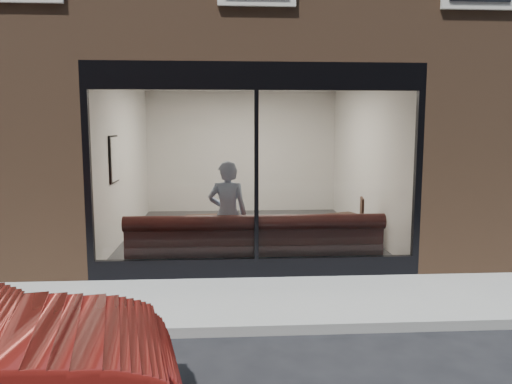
{
  "coord_description": "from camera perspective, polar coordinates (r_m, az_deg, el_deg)",
  "views": [
    {
      "loc": [
        -0.48,
        -5.28,
        2.28
      ],
      "look_at": [
        0.02,
        2.4,
        1.26
      ],
      "focal_mm": 35.0,
      "sensor_mm": 36.0,
      "label": 1
    }
  ],
  "objects": [
    {
      "name": "cafe_wall_back",
      "position": [
        13.3,
        -1.63,
        4.6
      ],
      "size": [
        5.0,
        0.0,
        5.0
      ],
      "primitive_type": "plane",
      "rotation": [
        1.57,
        0.0,
        0.0
      ],
      "color": "silver",
      "rests_on": "ground"
    },
    {
      "name": "storefront_mullion",
      "position": [
        7.38,
        0.04,
        1.85
      ],
      "size": [
        0.06,
        0.1,
        2.5
      ],
      "primitive_type": "cube",
      "color": "black",
      "rests_on": "storefront_kick"
    },
    {
      "name": "storefront_header",
      "position": [
        7.38,
        0.04,
        13.12
      ],
      "size": [
        5.0,
        0.1,
        0.4
      ],
      "primitive_type": "cube",
      "color": "black",
      "rests_on": "host_building_upper"
    },
    {
      "name": "cafe_table_right",
      "position": [
        8.73,
        10.19,
        -2.75
      ],
      "size": [
        0.77,
        0.77,
        0.04
      ],
      "primitive_type": "cube",
      "rotation": [
        0.0,
        0.0,
        0.42
      ],
      "color": "black",
      "rests_on": "cafe_floor"
    },
    {
      "name": "cafe_ceiling",
      "position": [
        10.33,
        -1.05,
        12.58
      ],
      "size": [
        6.0,
        6.0,
        0.0
      ],
      "primitive_type": "plane",
      "rotation": [
        3.14,
        0.0,
        0.0
      ],
      "color": "white",
      "rests_on": "host_building_upper"
    },
    {
      "name": "host_building_backfill",
      "position": [
        16.3,
        -2.01,
        5.14
      ],
      "size": [
        5.0,
        6.0,
        3.2
      ],
      "primitive_type": "cube",
      "color": "brown",
      "rests_on": "ground"
    },
    {
      "name": "kerb_near",
      "position": [
        5.7,
        1.46,
        -15.39
      ],
      "size": [
        40.0,
        0.1,
        0.12
      ],
      "primitive_type": "cube",
      "color": "gray",
      "rests_on": "ground"
    },
    {
      "name": "cafe_chair_left",
      "position": [
        9.8,
        -3.89,
        -4.5
      ],
      "size": [
        0.42,
        0.42,
        0.04
      ],
      "primitive_type": "cube",
      "rotation": [
        0.0,
        0.0,
        3.09
      ],
      "color": "black",
      "rests_on": "cafe_floor"
    },
    {
      "name": "sidewalk_near",
      "position": [
        6.7,
        0.63,
        -12.33
      ],
      "size": [
        40.0,
        2.0,
        0.01
      ],
      "primitive_type": "cube",
      "color": "gray",
      "rests_on": "ground"
    },
    {
      "name": "host_building_pier_left",
      "position": [
        13.7,
        -17.56,
        4.34
      ],
      "size": [
        2.5,
        12.0,
        3.2
      ],
      "primitive_type": "cube",
      "color": "brown",
      "rests_on": "ground"
    },
    {
      "name": "host_building_pier_right",
      "position": [
        13.95,
        14.0,
        4.52
      ],
      "size": [
        2.5,
        12.0,
        3.2
      ],
      "primitive_type": "cube",
      "color": "brown",
      "rests_on": "ground"
    },
    {
      "name": "wall_poster",
      "position": [
        9.39,
        -15.84,
        3.64
      ],
      "size": [
        0.02,
        0.6,
        0.79
      ],
      "primitive_type": "cube",
      "color": "white",
      "rests_on": "cafe_wall_left"
    },
    {
      "name": "ground",
      "position": [
        5.77,
        1.41,
        -15.75
      ],
      "size": [
        120.0,
        120.0,
        0.0
      ],
      "primitive_type": "plane",
      "color": "black",
      "rests_on": "ground"
    },
    {
      "name": "cafe_table_left",
      "position": [
        8.43,
        -5.55,
        -3.04
      ],
      "size": [
        0.76,
        0.76,
        0.04
      ],
      "primitive_type": "cube",
      "rotation": [
        0.0,
        0.0,
        0.16
      ],
      "color": "black",
      "rests_on": "cafe_floor"
    },
    {
      "name": "storefront_glass",
      "position": [
        7.35,
        0.05,
        1.83
      ],
      "size": [
        4.8,
        0.0,
        4.8
      ],
      "primitive_type": "plane",
      "rotation": [
        1.57,
        0.0,
        0.0
      ],
      "color": "white",
      "rests_on": "storefront_kick"
    },
    {
      "name": "cafe_wall_left",
      "position": [
        10.5,
        -14.76,
        3.57
      ],
      "size": [
        0.0,
        6.0,
        6.0
      ],
      "primitive_type": "plane",
      "rotation": [
        1.57,
        0.0,
        1.57
      ],
      "color": "silver",
      "rests_on": "ground"
    },
    {
      "name": "banquette",
      "position": [
        8.01,
        -0.15,
        -7.33
      ],
      "size": [
        4.0,
        0.55,
        0.45
      ],
      "primitive_type": "cube",
      "color": "#3C1615",
      "rests_on": "cafe_floor"
    },
    {
      "name": "cafe_wall_right",
      "position": [
        10.72,
        12.42,
        3.72
      ],
      "size": [
        0.0,
        6.0,
        6.0
      ],
      "primitive_type": "plane",
      "rotation": [
        1.57,
        0.0,
        -1.57
      ],
      "color": "silver",
      "rests_on": "ground"
    },
    {
      "name": "person",
      "position": [
        8.09,
        -3.26,
        -2.56
      ],
      "size": [
        0.66,
        0.46,
        1.73
      ],
      "primitive_type": "imported",
      "rotation": [
        0.0,
        0.0,
        3.06
      ],
      "color": "#A5BADA",
      "rests_on": "cafe_floor"
    },
    {
      "name": "cafe_chair_right",
      "position": [
        9.65,
        10.8,
        -4.81
      ],
      "size": [
        0.5,
        0.5,
        0.04
      ],
      "primitive_type": "cube",
      "rotation": [
        0.0,
        0.0,
        2.96
      ],
      "color": "black",
      "rests_on": "cafe_floor"
    },
    {
      "name": "storefront_kick",
      "position": [
        7.65,
        0.04,
        -8.64
      ],
      "size": [
        5.0,
        0.1,
        0.3
      ],
      "primitive_type": "cube",
      "color": "black",
      "rests_on": "ground"
    },
    {
      "name": "cafe_floor",
      "position": [
        10.54,
        -1.01,
        -4.85
      ],
      "size": [
        6.0,
        6.0,
        0.0
      ],
      "primitive_type": "plane",
      "color": "#2D2D30",
      "rests_on": "ground"
    }
  ]
}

